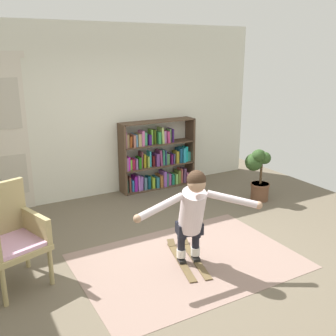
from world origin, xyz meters
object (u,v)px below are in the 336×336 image
at_px(wicker_chair, 9,234).
at_px(person_skier, 193,210).
at_px(potted_plant, 258,170).
at_px(skis_pair, 187,258).
at_px(bookshelf, 156,158).

relative_size(wicker_chair, person_skier, 0.77).
xyz_separation_m(potted_plant, skis_pair, (-2.10, -1.13, -0.52)).
xyz_separation_m(potted_plant, person_skier, (-2.14, -1.29, 0.18)).
height_order(bookshelf, wicker_chair, bookshelf).
height_order(wicker_chair, potted_plant, wicker_chair).
xyz_separation_m(wicker_chair, person_skier, (1.87, -0.69, 0.14)).
bearing_deg(skis_pair, potted_plant, 28.23).
bearing_deg(bookshelf, potted_plant, -49.54).
bearing_deg(person_skier, wicker_chair, 159.84).
relative_size(wicker_chair, potted_plant, 1.22).
height_order(bookshelf, skis_pair, bookshelf).
bearing_deg(bookshelf, person_skier, -109.20).
distance_m(bookshelf, person_skier, 2.86).
xyz_separation_m(bookshelf, person_skier, (-0.94, -2.70, 0.16)).
distance_m(skis_pair, person_skier, 0.72).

